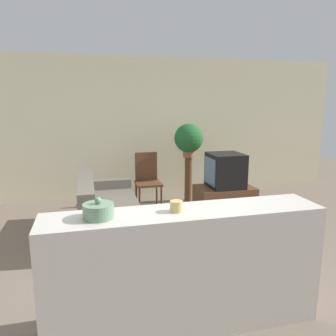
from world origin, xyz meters
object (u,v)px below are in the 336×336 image
object	(u,v)px
potted_plant	(189,139)
couch	(107,214)
wooden_chair	(147,178)
television	(225,170)
decorative_bowl	(98,211)

from	to	relation	value
potted_plant	couch	bearing A→B (deg)	-141.54
couch	potted_plant	world-z (taller)	potted_plant
couch	wooden_chair	distance (m)	1.39
couch	television	world-z (taller)	television
wooden_chair	decorative_bowl	bearing A→B (deg)	-106.60
potted_plant	wooden_chair	bearing A→B (deg)	-169.42
couch	decorative_bowl	world-z (taller)	decorative_bowl
decorative_bowl	wooden_chair	bearing A→B (deg)	73.40
couch	wooden_chair	world-z (taller)	wooden_chair
couch	decorative_bowl	size ratio (longest dim) A/B	7.36
couch	decorative_bowl	bearing A→B (deg)	-94.59
potted_plant	television	bearing A→B (deg)	-73.08
potted_plant	decorative_bowl	distance (m)	3.82
television	potted_plant	distance (m)	1.11
television	decorative_bowl	bearing A→B (deg)	-130.89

